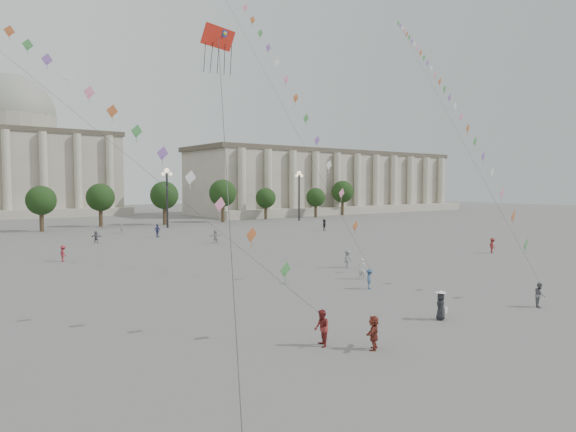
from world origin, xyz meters
TOP-DOWN VIEW (x-y plane):
  - ground at (0.00, 0.00)m, footprint 360.00×360.00m
  - hall_east at (75.00, 93.89)m, footprint 84.00×26.22m
  - hall_central at (0.00, 129.22)m, footprint 48.30×34.30m
  - tree_row at (0.00, 78.00)m, footprint 137.12×5.12m
  - lamp_post_mid_east at (15.00, 70.00)m, footprint 2.00×0.90m
  - lamp_post_far_east at (45.00, 70.00)m, footprint 2.00×0.90m
  - person_crowd_0 at (6.99, 55.50)m, footprint 1.21×0.84m
  - person_crowd_4 at (4.67, 64.09)m, footprint 1.02×1.49m
  - person_crowd_6 at (9.85, 18.23)m, footprint 1.19×0.84m
  - person_crowd_7 at (10.00, 43.45)m, footprint 1.72×0.68m
  - person_crowd_8 at (30.00, 15.91)m, footprint 1.13×1.28m
  - person_crowd_9 at (34.14, 49.35)m, footprint 1.66×1.60m
  - person_crowd_12 at (-2.58, 52.84)m, footprint 1.46×1.33m
  - person_crowd_13 at (6.82, 13.40)m, footprint 0.65×0.74m
  - person_crowd_17 at (-10.17, 38.17)m, footprint 0.79×1.15m
  - tourist_2 at (-5.57, 0.35)m, footprint 1.49×1.23m
  - kite_flyer_0 at (-7.20, 2.15)m, footprint 0.97×1.06m
  - kite_flyer_1 at (4.43, 10.22)m, footprint 1.09×1.06m
  - kite_flyer_2 at (8.85, -0.12)m, footprint 0.96×0.92m
  - hat_person at (1.36, 1.74)m, footprint 0.88×0.88m
  - dragon_kite at (-9.20, 8.29)m, footprint 6.13×9.85m
  - kite_train_east at (29.67, 24.08)m, footprint 39.42×45.22m

SIDE VIEW (x-z plane):
  - ground at x=0.00m, z-range 0.00..0.00m
  - kite_flyer_1 at x=4.43m, z-range 0.00..1.49m
  - person_crowd_4 at x=4.67m, z-range 0.00..1.54m
  - kite_flyer_2 at x=8.85m, z-range 0.00..1.56m
  - tourist_2 at x=-5.57m, z-range 0.00..1.60m
  - person_crowd_12 at x=-2.58m, z-range 0.00..1.62m
  - person_crowd_17 at x=-10.17m, z-range 0.00..1.64m
  - hat_person at x=1.36m, z-range -0.02..1.67m
  - person_crowd_6 at x=9.85m, z-range 0.00..1.67m
  - person_crowd_13 at x=6.82m, z-range 0.00..1.71m
  - person_crowd_8 at x=30.00m, z-range 0.00..1.71m
  - kite_flyer_0 at x=-7.20m, z-range 0.00..1.75m
  - person_crowd_7 at x=10.00m, z-range 0.00..1.81m
  - person_crowd_9 at x=34.14m, z-range 0.00..1.89m
  - person_crowd_0 at x=6.99m, z-range 0.00..1.90m
  - tree_row at x=0.00m, z-range 1.39..9.39m
  - lamp_post_mid_east at x=15.00m, z-range 2.03..12.68m
  - lamp_post_far_east at x=45.00m, z-range 2.03..12.68m
  - hall_east at x=75.00m, z-range -0.17..17.03m
  - hall_central at x=0.00m, z-range -3.52..31.98m
  - dragon_kite at x=-9.20m, z-range 2.04..27.29m
  - kite_train_east at x=29.67m, z-range -14.55..56.36m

